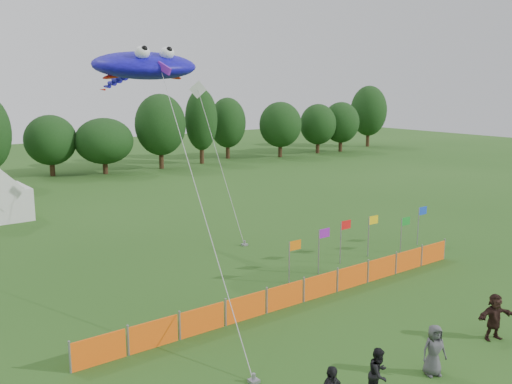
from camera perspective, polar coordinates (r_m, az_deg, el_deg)
treeline at (r=57.30m, az=-22.93°, el=5.07°), size 104.57×8.78×8.36m
barrier_fence at (r=24.52m, az=4.72°, el=-9.82°), size 19.90×0.06×1.00m
flag_row at (r=30.07m, az=10.50°, el=-4.17°), size 10.73×0.71×2.22m
spectator_b at (r=17.81m, az=12.17°, el=-17.37°), size 0.91×0.79×1.60m
spectator_e at (r=19.54m, az=17.37°, el=-14.86°), size 0.96×0.81×1.67m
spectator_f at (r=22.72m, az=22.75°, el=-11.43°), size 1.67×1.02×1.72m
stingray_kite at (r=31.03m, az=-11.34°, el=12.24°), size 7.01×21.87×11.01m
small_kite_white at (r=33.66m, az=-4.39°, el=5.43°), size 1.12×4.37×9.29m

